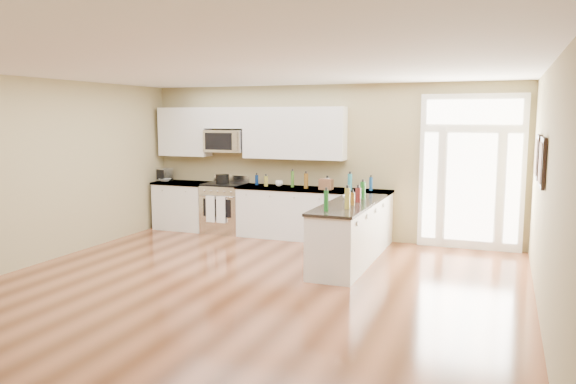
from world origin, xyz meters
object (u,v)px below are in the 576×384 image
(kitchen_range, at_px, (225,208))
(stockpot, at_px, (222,179))
(peninsula_cabinet, at_px, (349,236))
(toaster_oven, at_px, (164,174))

(kitchen_range, bearing_deg, stockpot, -99.81)
(peninsula_cabinet, distance_m, kitchen_range, 3.21)
(kitchen_range, xyz_separation_m, stockpot, (-0.01, -0.06, 0.57))
(kitchen_range, bearing_deg, peninsula_cabinet, -26.84)
(stockpot, distance_m, toaster_oven, 1.41)
(peninsula_cabinet, distance_m, stockpot, 3.25)
(peninsula_cabinet, height_order, kitchen_range, kitchen_range)
(kitchen_range, height_order, stockpot, stockpot)
(stockpot, height_order, toaster_oven, toaster_oven)
(stockpot, bearing_deg, peninsula_cabinet, -25.75)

